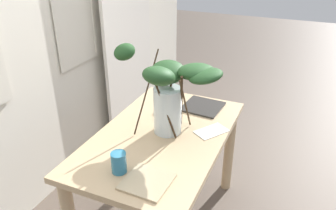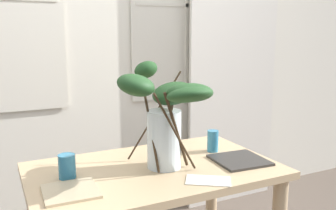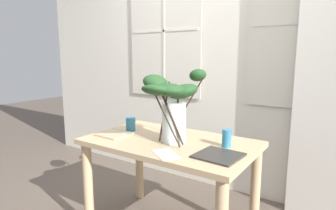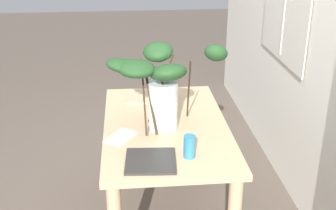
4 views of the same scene
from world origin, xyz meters
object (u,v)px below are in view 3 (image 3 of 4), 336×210
(dining_table, at_px, (170,157))
(vase_with_branches, at_px, (172,103))
(plate_square_left, at_px, (114,134))
(plate_square_right, at_px, (219,155))
(drinking_glass_blue_left, at_px, (131,124))
(drinking_glass_blue_right, at_px, (227,138))

(dining_table, xyz_separation_m, vase_with_branches, (0.05, -0.04, 0.41))
(plate_square_left, distance_m, plate_square_right, 0.86)
(vase_with_branches, relative_size, plate_square_left, 3.11)
(plate_square_left, bearing_deg, plate_square_right, 0.27)
(vase_with_branches, bearing_deg, dining_table, 139.86)
(vase_with_branches, xyz_separation_m, drinking_glass_blue_left, (-0.46, 0.09, -0.23))
(dining_table, xyz_separation_m, plate_square_right, (0.43, -0.12, 0.14))
(dining_table, bearing_deg, drinking_glass_blue_left, 173.45)
(dining_table, distance_m, plate_square_left, 0.47)
(drinking_glass_blue_left, bearing_deg, plate_square_left, -97.08)
(drinking_glass_blue_left, height_order, plate_square_right, drinking_glass_blue_left)
(dining_table, height_order, plate_square_right, plate_square_right)
(dining_table, distance_m, drinking_glass_blue_right, 0.45)
(drinking_glass_blue_right, distance_m, plate_square_left, 0.86)
(vase_with_branches, bearing_deg, drinking_glass_blue_right, 20.17)
(dining_table, height_order, vase_with_branches, vase_with_branches)
(drinking_glass_blue_right, bearing_deg, vase_with_branches, -159.83)
(drinking_glass_blue_left, xyz_separation_m, drinking_glass_blue_right, (0.81, 0.04, 0.00))
(plate_square_left, bearing_deg, vase_with_branches, 9.20)
(vase_with_branches, relative_size, plate_square_right, 2.69)
(drinking_glass_blue_left, distance_m, plate_square_left, 0.18)
(plate_square_right, bearing_deg, plate_square_left, -179.73)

